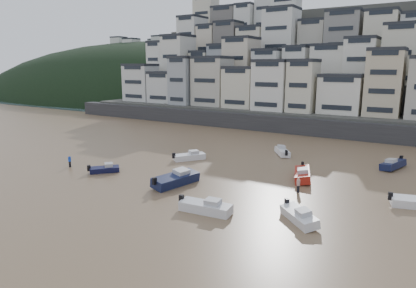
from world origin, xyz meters
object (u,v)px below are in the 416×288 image
Objects in this scene: boat_a at (206,205)px; boat_h at (282,150)px; person_blue at (70,161)px; boat_b at (299,215)px; boat_i at (393,163)px; boat_f at (189,155)px; boat_e at (303,173)px; boat_j at (104,168)px; person_pink at (298,185)px; boat_c at (176,178)px.

boat_h is (-2.31, 26.94, -0.06)m from boat_a.
boat_b is at bearing -2.19° from person_blue.
boat_i is 3.24× the size of person_blue.
boat_f is at bearing -50.89° from boat_i.
boat_e is 1.18× the size of boat_f.
person_blue is (-6.30, -0.66, 0.29)m from boat_j.
boat_j is (-19.04, 4.58, -0.21)m from boat_a.
boat_j is at bearing -166.50° from person_pink.
boat_j is at bearing 104.55° from boat_c.
boat_f is 19.87m from person_pink.
boat_b is at bearing -1.79° from boat_e.
boat_c is 1.30× the size of boat_h.
person_blue is at bearing -139.25° from boat_b.
boat_a is at bearing -9.94° from boat_i.
boat_c is 11.46m from boat_j.
boat_i is 18.65m from person_pink.
boat_a is 1.10× the size of boat_b.
boat_j is (-5.82, -11.72, -0.15)m from boat_f.
boat_f is 0.95× the size of boat_i.
boat_a is at bearing -106.68° from boat_f.
boat_e is at bearing -57.89° from boat_f.
boat_a is 1.37× the size of boat_j.
boat_b is at bearing -88.66° from boat_c.
boat_a is 0.92× the size of boat_e.
boat_h is (10.91, 10.63, -0.01)m from boat_f.
boat_b is at bearing 169.65° from boat_h.
boat_c is 16.02m from boat_e.
person_pink is at bearing -5.73° from boat_e.
boat_c reaches higher than boat_i.
boat_b is 16.35m from boat_c.
boat_i is at bearing 57.44° from boat_a.
boat_j is at bearing -38.41° from boat_i.
boat_h is 0.94× the size of boat_i.
boat_b is 0.76× the size of boat_c.
person_pink is (-2.72, 7.91, 0.16)m from boat_b.
person_blue reaches higher than boat_e.
boat_h is 3.04× the size of person_pink.
person_pink is (24.84, 5.96, 0.29)m from boat_j.
boat_a reaches higher than boat_h.
boat_a is at bearing -119.88° from boat_b.
boat_e is at bearing -23.47° from boat_j.
boat_e reaches higher than boat_f.
boat_i is at bearing 30.91° from person_blue.
boat_a reaches higher than boat_j.
person_blue is at bearing -168.00° from person_pink.
boat_e is 17.89m from boat_f.
person_blue is at bearing 105.34° from boat_c.
boat_f is at bearing 15.12° from boat_j.
boat_h is (-10.83, 24.30, 0.01)m from boat_b.
boat_j is at bearing 5.94° from person_blue.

